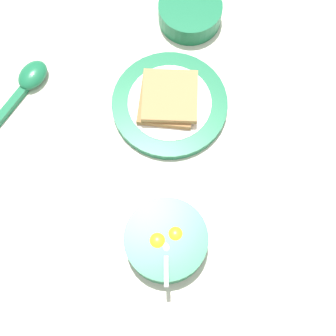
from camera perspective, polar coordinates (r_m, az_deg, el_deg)
The scene contains 6 objects.
ground_plane at distance 0.88m, azimuth -3.78°, elevation 4.99°, with size 3.00×3.00×0.00m, color silver.
egg_bowl at distance 0.79m, azimuth -0.23°, elevation -8.83°, with size 0.15×0.14×0.07m.
toast_plate at distance 0.89m, azimuth 0.20°, elevation 7.79°, with size 0.22×0.22×0.02m.
toast_sandwich at distance 0.87m, azimuth 0.02°, elevation 8.50°, with size 0.13×0.14×0.02m.
soup_spoon at distance 0.95m, azimuth -16.59°, elevation 10.23°, with size 0.12×0.13×0.03m.
congee_bowl at distance 0.98m, azimuth 2.70°, elevation 18.49°, with size 0.13×0.13×0.04m.
Camera 1 is at (0.36, -0.04, 0.80)m, focal length 50.00 mm.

